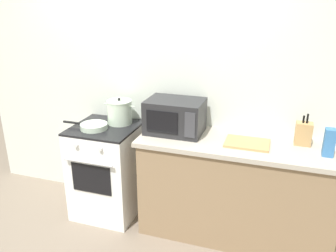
% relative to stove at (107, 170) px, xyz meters
% --- Properties ---
extents(back_wall, '(4.40, 0.10, 2.50)m').
position_rel_stove_xyz_m(back_wall, '(0.65, 0.37, 0.79)').
color(back_wall, silver).
rests_on(back_wall, ground_plane).
extents(lower_cabinet_right, '(1.64, 0.56, 0.88)m').
position_rel_stove_xyz_m(lower_cabinet_right, '(1.25, 0.02, -0.02)').
color(lower_cabinet_right, '#8C7051').
rests_on(lower_cabinet_right, ground_plane).
extents(countertop_right, '(1.70, 0.60, 0.04)m').
position_rel_stove_xyz_m(countertop_right, '(1.25, 0.02, 0.44)').
color(countertop_right, '#ADA393').
rests_on(countertop_right, lower_cabinet_right).
extents(stove, '(0.60, 0.64, 0.92)m').
position_rel_stove_xyz_m(stove, '(0.00, 0.00, 0.00)').
color(stove, white).
rests_on(stove, ground_plane).
extents(stock_pot, '(0.32, 0.24, 0.26)m').
position_rel_stove_xyz_m(stock_pot, '(0.10, 0.13, 0.57)').
color(stock_pot, silver).
rests_on(stock_pot, stove).
extents(frying_pan, '(0.45, 0.25, 0.05)m').
position_rel_stove_xyz_m(frying_pan, '(-0.07, -0.08, 0.48)').
color(frying_pan, silver).
rests_on(frying_pan, stove).
extents(microwave, '(0.50, 0.37, 0.30)m').
position_rel_stove_xyz_m(microwave, '(0.67, 0.08, 0.61)').
color(microwave, '#232326').
rests_on(microwave, countertop_right).
extents(cutting_board, '(0.36, 0.26, 0.02)m').
position_rel_stove_xyz_m(cutting_board, '(1.32, 0.00, 0.47)').
color(cutting_board, tan).
rests_on(cutting_board, countertop_right).
extents(knife_block, '(0.13, 0.10, 0.27)m').
position_rel_stove_xyz_m(knife_block, '(1.76, 0.14, 0.56)').
color(knife_block, tan).
rests_on(knife_block, countertop_right).
extents(pasta_box, '(0.08, 0.08, 0.22)m').
position_rel_stove_xyz_m(pasta_box, '(1.93, -0.03, 0.57)').
color(pasta_box, teal).
rests_on(pasta_box, countertop_right).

